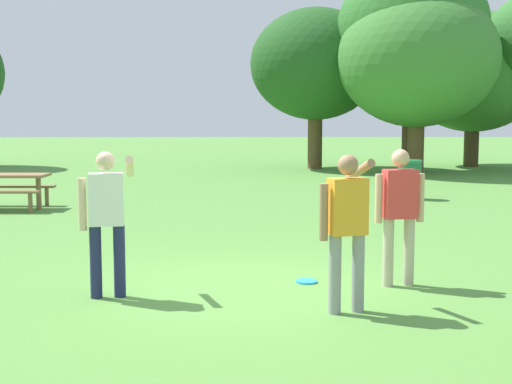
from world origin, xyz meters
The scene contains 11 objects.
ground_plane centered at (0.00, 0.00, 0.00)m, with size 120.00×120.00×0.00m, color #568E3D.
person_thrower centered at (-1.58, -0.42, 0.96)m, with size 0.61×0.74×1.64m.
person_catcher centered at (1.80, 0.06, 0.94)m, with size 0.60×0.27×1.64m.
person_bystander centered at (1.01, -1.07, 0.96)m, with size 0.59×0.78×1.64m.
frisbee centered at (0.71, 0.24, 0.01)m, with size 0.26×0.26×0.03m, color #2D9EDB.
picnic_table_near centered at (-5.22, 7.17, 0.56)m, with size 1.73×1.45×0.77m.
trash_can_further_along centered at (4.00, 8.92, 0.48)m, with size 0.59×0.59×0.96m.
tree_broad_center centered at (2.67, 19.03, 3.98)m, with size 5.00×5.00×6.13m.
tree_far_right centered at (5.90, 17.12, 5.19)m, with size 5.31×5.31×7.47m.
tree_slender_mid centered at (5.97, 16.51, 3.99)m, with size 5.58×5.58×6.38m.
tree_back_left centered at (9.08, 20.05, 3.77)m, with size 5.62×5.62×6.17m.
Camera 1 is at (-0.04, -8.20, 2.03)m, focal length 49.44 mm.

